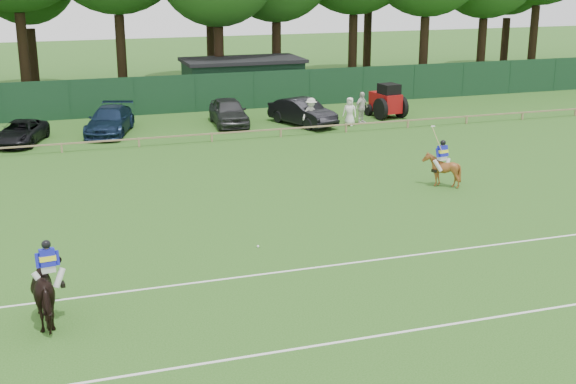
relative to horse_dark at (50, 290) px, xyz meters
name	(u,v)px	position (x,y,z in m)	size (l,w,h in m)	color
ground	(302,257)	(8.11, 2.38, -0.93)	(160.00, 160.00, 0.00)	#1E4C14
horse_dark	(50,290)	(0.00, 0.00, 0.00)	(1.00, 2.21, 1.86)	black
horse_chestnut	(441,170)	(16.79, 8.58, -0.18)	(1.21, 1.37, 1.50)	brown
suv_black	(20,132)	(-0.91, 23.18, -0.31)	(2.07, 4.49, 1.25)	black
sedan_navy	(110,121)	(3.99, 24.25, -0.16)	(2.16, 5.31, 1.54)	#13233E
hatch_grey	(229,112)	(11.11, 24.55, -0.11)	(1.93, 4.81, 1.64)	#303133
estate_black	(303,112)	(15.38, 23.12, -0.13)	(1.69, 4.85, 1.60)	black
spectator_left	(311,114)	(15.45, 21.83, 0.00)	(1.21, 0.69, 1.87)	beige
spectator_mid	(361,108)	(18.97, 22.45, 0.05)	(1.14, 0.48, 1.95)	beige
spectator_right	(350,112)	(18.03, 22.07, -0.07)	(0.84, 0.55, 1.73)	white
rider_dark	(48,263)	(0.00, -0.01, 0.80)	(0.93, 0.42, 1.41)	silver
rider_chestnut	(442,154)	(16.79, 8.57, 0.52)	(0.95, 0.54, 2.05)	silver
polo_ball	(258,246)	(6.97, 3.73, -0.89)	(0.09, 0.09, 0.09)	silver
pitch_lines	(341,299)	(8.11, -1.12, -0.93)	(60.00, 5.10, 0.01)	silver
pitch_rail	(194,135)	(8.11, 20.38, -0.49)	(62.10, 0.10, 0.50)	#997F5B
perimeter_fence	(166,95)	(8.11, 29.38, 0.32)	(92.08, 0.08, 2.50)	#14351E
utility_shed	(243,80)	(14.11, 32.38, 0.61)	(8.40, 4.40, 3.04)	#14331E
tree_row	(175,93)	(10.11, 37.38, -0.93)	(96.00, 12.00, 21.00)	#26561C
tractor	(387,101)	(21.27, 23.74, 0.10)	(2.07, 2.80, 2.18)	maroon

